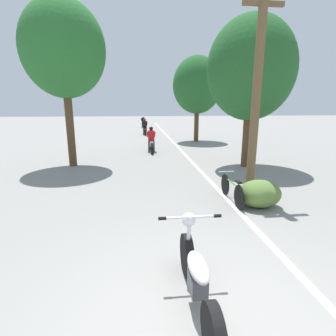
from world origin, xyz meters
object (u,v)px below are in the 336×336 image
Objects in this scene: roadside_tree_right_far at (197,85)px; motorcycle_rider_lead at (151,142)px; motorcycle_foreground at (197,276)px; motorcycle_rider_mid at (145,129)px; motorcycle_rider_far at (143,123)px; utility_pole at (257,91)px; bicycle_parked at (232,189)px; roadside_tree_left at (63,50)px; roadside_tree_right_near at (251,69)px.

roadside_tree_right_far is 2.78× the size of motorcycle_rider_lead.
motorcycle_rider_mid reaches higher than motorcycle_foreground.
motorcycle_rider_lead is 1.09× the size of motorcycle_rider_far.
motorcycle_rider_lead is (-2.55, 7.39, -2.39)m from utility_pole.
bicycle_parked is (1.91, -24.29, -0.17)m from motorcycle_rider_far.
roadside_tree_right_far is 16.45m from motorcycle_foreground.
motorcycle_foreground is 1.24× the size of bicycle_parked.
utility_pole is at bearing -35.45° from roadside_tree_left.
motorcycle_rider_lead reaches higher than motorcycle_rider_far.
roadside_tree_right_far reaches higher than motorcycle_rider_mid.
roadside_tree_right_near is 0.91× the size of roadside_tree_left.
motorcycle_rider_mid is at bearing 107.12° from roadside_tree_right_near.
roadside_tree_right_far is 10.01m from roadside_tree_left.
bicycle_parked is at bearing -77.53° from motorcycle_rider_lead.
motorcycle_rider_lead is 1.24× the size of bicycle_parked.
roadside_tree_right_far is 3.03× the size of motorcycle_rider_far.
utility_pole is 2.69× the size of motorcycle_rider_lead.
roadside_tree_right_near is at bearing -87.41° from roadside_tree_right_far.
motorcycle_rider_mid is at bearing 90.88° from motorcycle_rider_lead.
roadside_tree_left reaches higher than roadside_tree_right_far.
motorcycle_rider_mid is at bearing 127.09° from roadside_tree_right_far.
motorcycle_rider_mid is (-0.14, 20.43, 0.11)m from motorcycle_foreground.
motorcycle_foreground is (-2.54, -4.24, -2.49)m from utility_pole.
motorcycle_rider_lead is at bearing 109.00° from utility_pole.
motorcycle_rider_mid reaches higher than bicycle_parked.
motorcycle_rider_mid is (-3.93, 12.77, -3.40)m from roadside_tree_right_near.
motorcycle_foreground is 4.04m from bicycle_parked.
motorcycle_rider_far is at bearing 94.49° from bicycle_parked.
motorcycle_rider_far is at bearing 80.03° from roadside_tree_left.
motorcycle_rider_lead is at bearing -89.52° from motorcycle_rider_far.
roadside_tree_right_near is 5.77m from bicycle_parked.
motorcycle_foreground is 11.64m from motorcycle_rider_lead.
roadside_tree_left is at bearing -106.00° from motorcycle_rider_mid.
roadside_tree_left is 3.23× the size of motorcycle_rider_mid.
motorcycle_rider_far is at bearing 90.29° from motorcycle_foreground.
roadside_tree_right_near is 13.79m from motorcycle_rider_mid.
bicycle_parked is at bearing -83.53° from motorcycle_rider_mid.
roadside_tree_right_near is at bearing 69.87° from utility_pole.
roadside_tree_left is at bearing 144.55° from utility_pole.
roadside_tree_right_near is 3.52× the size of bicycle_parked.
motorcycle_rider_lead is 8.21m from bicycle_parked.
roadside_tree_left is at bearing -99.97° from motorcycle_rider_far.
motorcycle_rider_far is at bearing 90.01° from motorcycle_rider_mid.
roadside_tree_left reaches higher than utility_pole.
utility_pole is 23.94m from motorcycle_rider_far.
motorcycle_rider_far is at bearing 96.46° from utility_pole.
roadside_tree_left is (-7.33, 0.91, 0.73)m from roadside_tree_right_near.
utility_pole is 0.86× the size of roadside_tree_left.
roadside_tree_left is 20.07m from motorcycle_rider_far.
motorcycle_rider_far is (3.40, 19.34, -4.15)m from roadside_tree_left.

